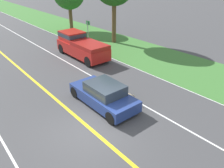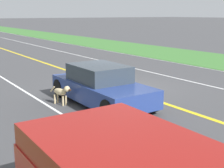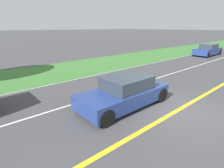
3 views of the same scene
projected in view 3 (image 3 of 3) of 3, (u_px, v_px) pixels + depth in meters
ground_plane at (177, 111)px, 7.46m from camera, size 400.00×400.00×0.00m
centre_divider_line at (177, 110)px, 7.45m from camera, size 0.18×160.00×0.01m
lane_edge_line_right at (87, 77)px, 12.48m from camera, size 0.14×160.00×0.01m
lane_dash_same_dir at (121, 89)px, 9.96m from camera, size 0.10×160.00×0.01m
grass_verge_right at (67, 69)px, 14.62m from camera, size 6.00×160.00×0.03m
ego_car at (124, 93)px, 7.73m from camera, size 1.85×4.24×1.35m
dog at (117, 87)px, 9.04m from camera, size 0.41×1.02×0.72m
car_trailing_near at (208, 50)px, 21.68m from camera, size 1.82×4.49×1.39m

